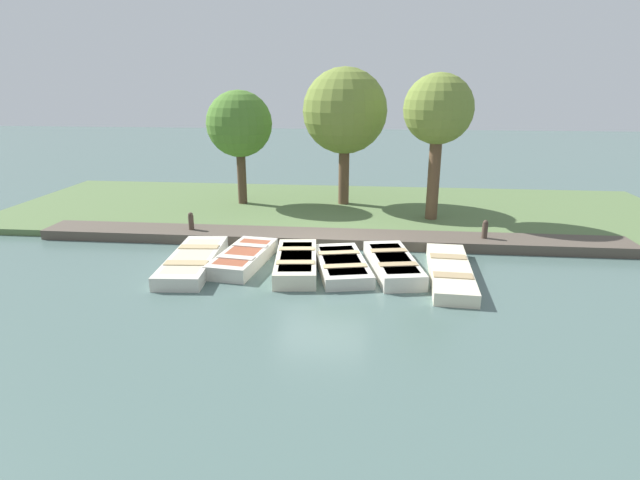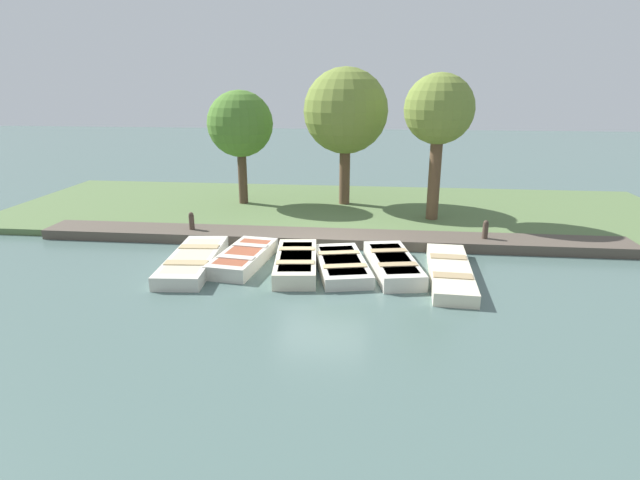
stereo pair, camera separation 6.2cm
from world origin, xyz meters
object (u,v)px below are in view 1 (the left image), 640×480
object	(u,v)px
rowboat_0	(193,261)
rowboat_1	(243,258)
rowboat_2	(296,263)
mooring_post_far	(484,234)
mooring_post_near	(191,225)
park_tree_far_left	(239,125)
rowboat_4	(393,264)
rowboat_5	(450,271)
rowboat_3	(342,265)
park_tree_left	(345,112)
park_tree_center	(438,112)

from	to	relation	value
rowboat_0	rowboat_1	size ratio (longest dim) A/B	1.24
rowboat_2	mooring_post_far	xyz separation A→B (m)	(-2.38, 5.17, 0.21)
mooring_post_near	park_tree_far_left	distance (m)	4.85
rowboat_4	rowboat_5	world-z (taller)	rowboat_4
rowboat_3	mooring_post_near	bearing A→B (deg)	-128.41
rowboat_2	park_tree_left	world-z (taller)	park_tree_left
rowboat_2	mooring_post_far	bearing A→B (deg)	108.35
rowboat_2	park_tree_far_left	world-z (taller)	park_tree_far_left
rowboat_0	mooring_post_far	bearing A→B (deg)	102.82
mooring_post_far	rowboat_3	bearing A→B (deg)	-60.07
rowboat_5	rowboat_3	bearing A→B (deg)	-90.89
park_tree_far_left	park_tree_center	size ratio (longest dim) A/B	0.89
rowboat_1	rowboat_5	xyz separation A→B (m)	(0.40, 5.30, -0.03)
rowboat_5	park_tree_far_left	xyz separation A→B (m)	(-6.48, -6.85, 2.97)
rowboat_2	rowboat_3	bearing A→B (deg)	87.26
rowboat_4	mooring_post_far	xyz separation A→B (m)	(-2.22, 2.71, 0.22)
mooring_post_far	park_tree_far_left	bearing A→B (deg)	-115.98
rowboat_0	park_tree_center	size ratio (longest dim) A/B	0.69
rowboat_3	rowboat_4	distance (m)	1.30
mooring_post_near	park_tree_left	bearing A→B (deg)	134.15
rowboat_4	rowboat_3	bearing A→B (deg)	-97.02
rowboat_0	park_tree_far_left	world-z (taller)	park_tree_far_left
park_tree_left	rowboat_5	bearing A→B (deg)	23.93
rowboat_0	rowboat_2	size ratio (longest dim) A/B	1.19
park_tree_left	rowboat_0	bearing A→B (deg)	-27.63
rowboat_1	rowboat_5	size ratio (longest dim) A/B	0.77
park_tree_far_left	mooring_post_far	bearing A→B (deg)	64.02
park_tree_center	rowboat_4	bearing A→B (deg)	-17.42
rowboat_2	park_tree_far_left	bearing A→B (deg)	-161.12
rowboat_1	rowboat_3	xyz separation A→B (m)	(0.21, 2.61, -0.03)
rowboat_0	mooring_post_far	size ratio (longest dim) A/B	4.08
park_tree_center	rowboat_3	bearing A→B (deg)	-30.26
rowboat_2	rowboat_5	size ratio (longest dim) A/B	0.80
park_tree_far_left	park_tree_left	world-z (taller)	park_tree_left
rowboat_3	park_tree_far_left	xyz separation A→B (m)	(-6.29, -4.16, 2.97)
rowboat_0	rowboat_3	size ratio (longest dim) A/B	1.20
mooring_post_near	mooring_post_far	bearing A→B (deg)	90.00
park_tree_left	mooring_post_near	bearing A→B (deg)	-45.85
rowboat_5	mooring_post_near	bearing A→B (deg)	-105.31
rowboat_5	mooring_post_far	distance (m)	2.84
mooring_post_near	rowboat_4	bearing A→B (deg)	69.89
rowboat_5	rowboat_1	bearing A→B (deg)	-91.09
rowboat_4	park_tree_left	world-z (taller)	park_tree_left
park_tree_left	park_tree_center	size ratio (longest dim) A/B	1.05
rowboat_4	park_tree_center	distance (m)	5.99
rowboat_0	rowboat_5	distance (m)	6.55
rowboat_3	park_tree_center	xyz separation A→B (m)	(-4.71, 2.75, 3.55)
park_tree_left	rowboat_2	bearing A→B (deg)	-7.05
rowboat_0	park_tree_left	distance (m)	8.34
park_tree_far_left	park_tree_center	xyz separation A→B (m)	(1.58, 6.91, 0.59)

